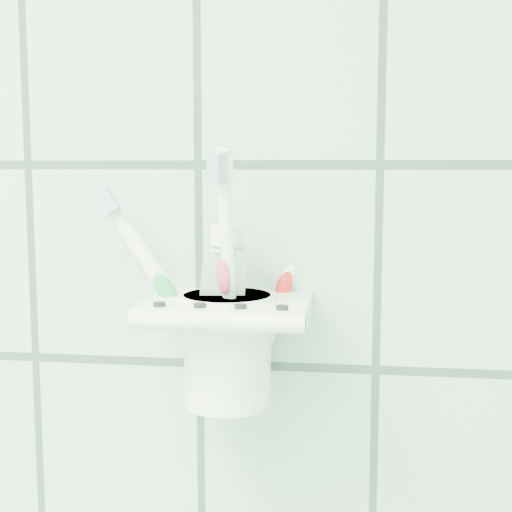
{
  "coord_description": "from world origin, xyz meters",
  "views": [
    {
      "loc": [
        0.76,
        0.59,
        1.43
      ],
      "look_at": [
        0.69,
        1.1,
        1.36
      ],
      "focal_mm": 50.0,
      "sensor_mm": 36.0,
      "label": 1
    }
  ],
  "objects_px": {
    "toothbrush_pink": "(235,271)",
    "toothbrush_blue": "(249,283)",
    "cup": "(227,345)",
    "toothpaste_tube": "(215,298)",
    "toothbrush_orange": "(233,268)",
    "holder_bracket": "(228,310)"
  },
  "relations": [
    {
      "from": "toothbrush_pink",
      "to": "toothpaste_tube",
      "type": "height_order",
      "value": "toothbrush_pink"
    },
    {
      "from": "toothbrush_blue",
      "to": "cup",
      "type": "bearing_deg",
      "value": -151.44
    },
    {
      "from": "holder_bracket",
      "to": "cup",
      "type": "distance_m",
      "value": 0.03
    },
    {
      "from": "holder_bracket",
      "to": "toothbrush_pink",
      "type": "relative_size",
      "value": 0.68
    },
    {
      "from": "toothbrush_orange",
      "to": "cup",
      "type": "bearing_deg",
      "value": -73.66
    },
    {
      "from": "cup",
      "to": "toothbrush_pink",
      "type": "bearing_deg",
      "value": -16.59
    },
    {
      "from": "holder_bracket",
      "to": "toothbrush_pink",
      "type": "xyz_separation_m",
      "value": [
        0.01,
        0.0,
        0.03
      ]
    },
    {
      "from": "cup",
      "to": "toothbrush_orange",
      "type": "relative_size",
      "value": 0.45
    },
    {
      "from": "toothbrush_pink",
      "to": "toothbrush_orange",
      "type": "distance_m",
      "value": 0.01
    },
    {
      "from": "holder_bracket",
      "to": "cup",
      "type": "xyz_separation_m",
      "value": [
        -0.0,
        0.0,
        -0.03
      ]
    },
    {
      "from": "toothbrush_blue",
      "to": "toothpaste_tube",
      "type": "distance_m",
      "value": 0.03
    },
    {
      "from": "holder_bracket",
      "to": "toothbrush_orange",
      "type": "xyz_separation_m",
      "value": [
        0.0,
        0.01,
        0.03
      ]
    },
    {
      "from": "cup",
      "to": "holder_bracket",
      "type": "bearing_deg",
      "value": -69.48
    },
    {
      "from": "toothbrush_pink",
      "to": "toothbrush_blue",
      "type": "relative_size",
      "value": 1.09
    },
    {
      "from": "cup",
      "to": "toothpaste_tube",
      "type": "height_order",
      "value": "toothpaste_tube"
    },
    {
      "from": "cup",
      "to": "toothbrush_pink",
      "type": "height_order",
      "value": "toothbrush_pink"
    },
    {
      "from": "cup",
      "to": "toothpaste_tube",
      "type": "xyz_separation_m",
      "value": [
        -0.01,
        -0.0,
        0.04
      ]
    },
    {
      "from": "holder_bracket",
      "to": "toothbrush_orange",
      "type": "distance_m",
      "value": 0.04
    },
    {
      "from": "toothbrush_orange",
      "to": "toothpaste_tube",
      "type": "relative_size",
      "value": 1.44
    },
    {
      "from": "holder_bracket",
      "to": "toothbrush_blue",
      "type": "xyz_separation_m",
      "value": [
        0.02,
        0.01,
        0.02
      ]
    },
    {
      "from": "toothpaste_tube",
      "to": "cup",
      "type": "bearing_deg",
      "value": 15.41
    },
    {
      "from": "holder_bracket",
      "to": "toothbrush_orange",
      "type": "relative_size",
      "value": 0.64
    }
  ]
}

